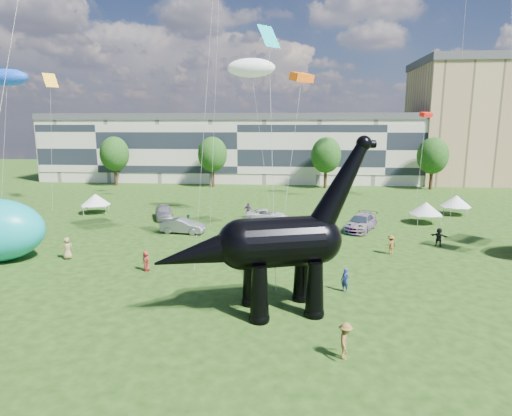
{
  "coord_description": "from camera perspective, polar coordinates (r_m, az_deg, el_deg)",
  "views": [
    {
      "loc": [
        2.22,
        -22.38,
        10.93
      ],
      "look_at": [
        -0.38,
        8.0,
        5.0
      ],
      "focal_mm": 30.0,
      "sensor_mm": 36.0,
      "label": 1
    }
  ],
  "objects": [
    {
      "name": "tree_far_left",
      "position": [
        82.11,
        -18.37,
        7.21
      ],
      "size": [
        5.2,
        5.2,
        9.44
      ],
      "color": "#382314",
      "rests_on": "ground"
    },
    {
      "name": "tree_far_right",
      "position": [
        79.18,
        22.53,
        6.82
      ],
      "size": [
        5.2,
        5.2,
        9.44
      ],
      "color": "#382314",
      "rests_on": "ground"
    },
    {
      "name": "visitors",
      "position": [
        38.87,
        -0.46,
        -3.97
      ],
      "size": [
        54.71,
        38.14,
        1.87
      ],
      "color": "navy",
      "rests_on": "ground"
    },
    {
      "name": "tree_mid_left",
      "position": [
        76.85,
        -5.83,
        7.49
      ],
      "size": [
        5.2,
        5.2,
        9.44
      ],
      "color": "#382314",
      "rests_on": "ground"
    },
    {
      "name": "kites",
      "position": [
        48.86,
        -5.77,
        19.92
      ],
      "size": [
        64.52,
        45.17,
        29.01
      ],
      "color": "#F94110",
      "rests_on": "ground"
    },
    {
      "name": "terrace_row",
      "position": [
        85.14,
        -2.03,
        7.68
      ],
      "size": [
        78.0,
        11.0,
        12.0
      ],
      "primitive_type": "cube",
      "color": "beige",
      "rests_on": "ground"
    },
    {
      "name": "ground",
      "position": [
        25.0,
        -0.72,
        -14.92
      ],
      "size": [
        220.0,
        220.0,
        0.0
      ],
      "primitive_type": "plane",
      "color": "#16330C",
      "rests_on": "ground"
    },
    {
      "name": "car_grey",
      "position": [
        44.5,
        -9.74,
        -2.39
      ],
      "size": [
        4.69,
        2.14,
        1.49
      ],
      "primitive_type": "imported",
      "rotation": [
        0.0,
        0.0,
        1.44
      ],
      "color": "slate",
      "rests_on": "ground"
    },
    {
      "name": "apartment_block",
      "position": [
        95.2,
        28.72,
        9.72
      ],
      "size": [
        28.0,
        18.0,
        22.0
      ],
      "primitive_type": "cube",
      "color": "tan",
      "rests_on": "ground"
    },
    {
      "name": "car_dark",
      "position": [
        46.33,
        13.8,
        -1.91
      ],
      "size": [
        4.53,
        6.16,
        1.66
      ],
      "primitive_type": "imported",
      "rotation": [
        0.0,
        0.0,
        -0.44
      ],
      "color": "#595960",
      "rests_on": "ground"
    },
    {
      "name": "dinosaur_sculpture",
      "position": [
        24.92,
        2.25,
        -5.01
      ],
      "size": [
        13.07,
        5.69,
        10.75
      ],
      "rotation": [
        0.0,
        0.0,
        0.3
      ],
      "color": "black",
      "rests_on": "ground"
    },
    {
      "name": "car_silver",
      "position": [
        51.72,
        -12.17,
        -0.5
      ],
      "size": [
        3.57,
        5.28,
        1.67
      ],
      "primitive_type": "imported",
      "rotation": [
        0.0,
        0.0,
        0.36
      ],
      "color": "#A5A5AA",
      "rests_on": "ground"
    },
    {
      "name": "gazebo_far",
      "position": [
        58.08,
        25.12,
        0.84
      ],
      "size": [
        4.46,
        4.46,
        2.46
      ],
      "rotation": [
        0.0,
        0.0,
        -0.32
      ],
      "color": "silver",
      "rests_on": "ground"
    },
    {
      "name": "gazebo_near",
      "position": [
        51.71,
        21.7,
        -0.04
      ],
      "size": [
        3.78,
        3.78,
        2.46
      ],
      "rotation": [
        0.0,
        0.0,
        0.08
      ],
      "color": "silver",
      "rests_on": "ground"
    },
    {
      "name": "gazebo_left",
      "position": [
        57.29,
        -20.61,
        1.06
      ],
      "size": [
        4.41,
        4.41,
        2.47
      ],
      "rotation": [
        0.0,
        0.0,
        0.29
      ],
      "color": "silver",
      "rests_on": "ground"
    },
    {
      "name": "tree_mid_right",
      "position": [
        75.74,
        9.34,
        7.35
      ],
      "size": [
        5.2,
        5.2,
        9.44
      ],
      "color": "#382314",
      "rests_on": "ground"
    },
    {
      "name": "car_white",
      "position": [
        49.44,
        1.44,
        -0.96
      ],
      "size": [
        5.08,
        2.73,
        1.36
      ],
      "primitive_type": "imported",
      "rotation": [
        0.0,
        0.0,
        1.47
      ],
      "color": "silver",
      "rests_on": "ground"
    }
  ]
}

